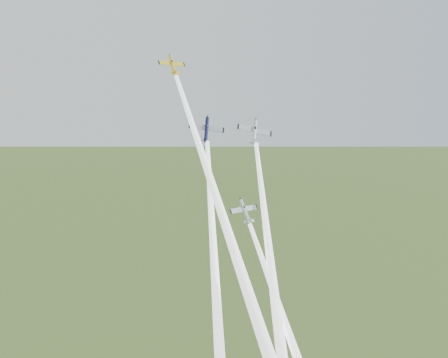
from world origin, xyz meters
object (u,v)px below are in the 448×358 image
plane_yellow (172,65)px  plane_navy (206,130)px  plane_silver_right (255,132)px  plane_silver_low (245,211)px

plane_yellow → plane_navy: plane_yellow is taller
plane_yellow → plane_navy: (6.38, -5.08, -14.47)m
plane_silver_right → plane_silver_low: (-6.89, -11.33, -16.14)m
plane_silver_right → plane_navy: bearing=-160.7°
plane_yellow → plane_navy: bearing=-48.8°
plane_navy → plane_silver_right: 12.61m
plane_navy → plane_silver_low: 20.53m
plane_yellow → plane_silver_right: size_ratio=0.77×
plane_yellow → plane_silver_low: plane_yellow is taller
plane_yellow → plane_silver_right: plane_yellow is taller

